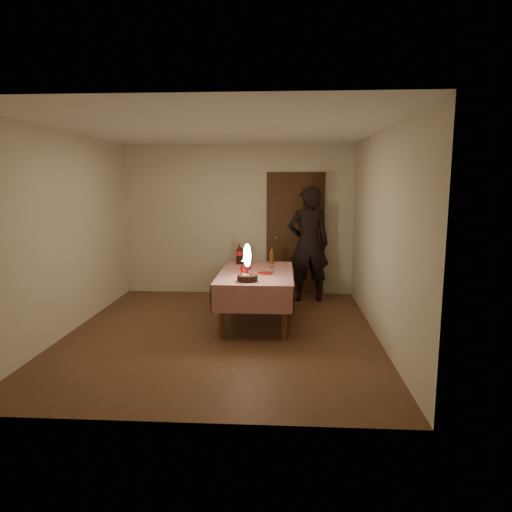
% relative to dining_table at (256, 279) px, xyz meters
% --- Properties ---
extents(ground, '(4.00, 4.50, 0.01)m').
position_rel_dining_table_xyz_m(ground, '(-0.42, -0.54, -0.62)').
color(ground, brown).
rests_on(ground, ground).
extents(room_shell, '(4.04, 4.54, 2.62)m').
position_rel_dining_table_xyz_m(room_shell, '(-0.39, -0.47, 1.03)').
color(room_shell, beige).
rests_on(room_shell, ground).
extents(dining_table, '(1.02, 1.72, 0.72)m').
position_rel_dining_table_xyz_m(dining_table, '(0.00, 0.00, 0.00)').
color(dining_table, brown).
rests_on(dining_table, ground).
extents(birthday_cake, '(0.32, 0.32, 0.48)m').
position_rel_dining_table_xyz_m(birthday_cake, '(-0.07, -0.63, 0.22)').
color(birthday_cake, white).
rests_on(birthday_cake, dining_table).
extents(red_plate, '(0.22, 0.22, 0.01)m').
position_rel_dining_table_xyz_m(red_plate, '(0.13, -0.10, 0.10)').
color(red_plate, red).
rests_on(red_plate, dining_table).
extents(red_cup, '(0.08, 0.08, 0.10)m').
position_rel_dining_table_xyz_m(red_cup, '(-0.17, -0.02, 0.15)').
color(red_cup, red).
rests_on(red_cup, dining_table).
extents(clear_cup, '(0.07, 0.07, 0.09)m').
position_rel_dining_table_xyz_m(clear_cup, '(0.22, -0.06, 0.14)').
color(clear_cup, silver).
rests_on(clear_cup, dining_table).
extents(napkin_stack, '(0.15, 0.15, 0.02)m').
position_rel_dining_table_xyz_m(napkin_stack, '(-0.16, 0.21, 0.11)').
color(napkin_stack, maroon).
rests_on(napkin_stack, dining_table).
extents(cola_bottle, '(0.10, 0.10, 0.32)m').
position_rel_dining_table_xyz_m(cola_bottle, '(-0.29, 0.61, 0.25)').
color(cola_bottle, black).
rests_on(cola_bottle, dining_table).
extents(amber_bottle_left, '(0.06, 0.06, 0.26)m').
position_rel_dining_table_xyz_m(amber_bottle_left, '(-0.14, 0.71, 0.22)').
color(amber_bottle_left, '#5A2E0F').
rests_on(amber_bottle_left, dining_table).
extents(amber_bottle_right, '(0.06, 0.06, 0.26)m').
position_rel_dining_table_xyz_m(amber_bottle_right, '(0.19, 0.63, 0.22)').
color(amber_bottle_right, '#5A2E0F').
rests_on(amber_bottle_right, dining_table).
extents(photographer, '(0.74, 0.54, 1.89)m').
position_rel_dining_table_xyz_m(photographer, '(0.79, 1.24, 0.33)').
color(photographer, black).
rests_on(photographer, ground).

